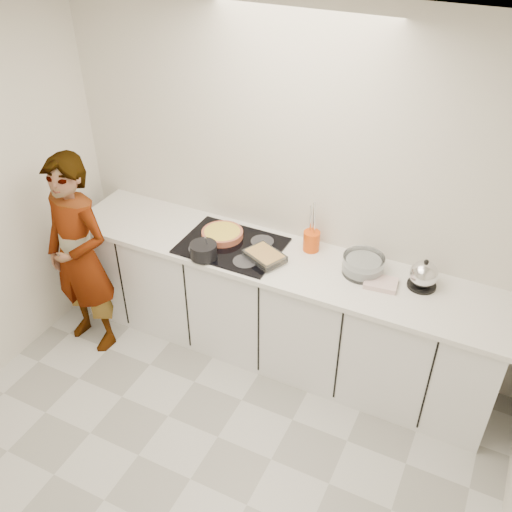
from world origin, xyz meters
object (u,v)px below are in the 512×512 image
at_px(cook, 79,257).
at_px(kettle, 424,275).
at_px(tart_dish, 222,234).
at_px(hob, 232,245).
at_px(mixing_bowl, 363,265).
at_px(saucepan, 204,251).
at_px(utensil_crock, 311,241).
at_px(baking_dish, 265,256).

bearing_deg(cook, kettle, 21.01).
bearing_deg(kettle, tart_dish, -177.15).
distance_m(hob, cook, 1.13).
xyz_separation_m(tart_dish, mixing_bowl, (1.06, 0.05, 0.02)).
bearing_deg(hob, saucepan, -115.04).
bearing_deg(cook, tart_dish, 37.33).
xyz_separation_m(mixing_bowl, utensil_crock, (-0.42, 0.10, 0.01)).
distance_m(hob, utensil_crock, 0.58).
distance_m(hob, tart_dish, 0.13).
height_order(saucepan, mixing_bowl, saucepan).
bearing_deg(mixing_bowl, tart_dish, -177.42).
distance_m(saucepan, cook, 0.97).
relative_size(mixing_bowl, utensil_crock, 2.02).
bearing_deg(mixing_bowl, utensil_crock, 165.94).
bearing_deg(hob, utensil_crock, 21.89).
xyz_separation_m(baking_dish, utensil_crock, (0.24, 0.27, 0.03)).
distance_m(tart_dish, utensil_crock, 0.66).
relative_size(hob, baking_dish, 2.21).
relative_size(kettle, utensil_crock, 1.45).
bearing_deg(mixing_bowl, saucepan, -162.61).
bearing_deg(tart_dish, hob, -29.68).
bearing_deg(saucepan, cook, -163.90).
bearing_deg(cook, utensil_crock, 30.55).
relative_size(hob, tart_dish, 1.90).
bearing_deg(mixing_bowl, cook, -163.21).
xyz_separation_m(saucepan, cook, (-0.92, -0.26, -0.17)).
bearing_deg(cook, saucepan, 22.45).
distance_m(saucepan, baking_dish, 0.43).
height_order(hob, baking_dish, baking_dish).
relative_size(tart_dish, mixing_bowl, 1.26).
bearing_deg(saucepan, utensil_crock, 34.29).
bearing_deg(tart_dish, utensil_crock, 13.28).
bearing_deg(mixing_bowl, baking_dish, -165.74).
bearing_deg(utensil_crock, mixing_bowl, -14.06).
relative_size(hob, mixing_bowl, 2.40).
relative_size(tart_dish, utensil_crock, 2.55).
relative_size(hob, cook, 0.45).
relative_size(hob, utensil_crock, 4.85).
bearing_deg(baking_dish, mixing_bowl, 14.26).
xyz_separation_m(saucepan, baking_dish, (0.40, 0.16, -0.02)).
xyz_separation_m(mixing_bowl, cook, (-1.97, -0.59, -0.16)).
height_order(tart_dish, baking_dish, baking_dish).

